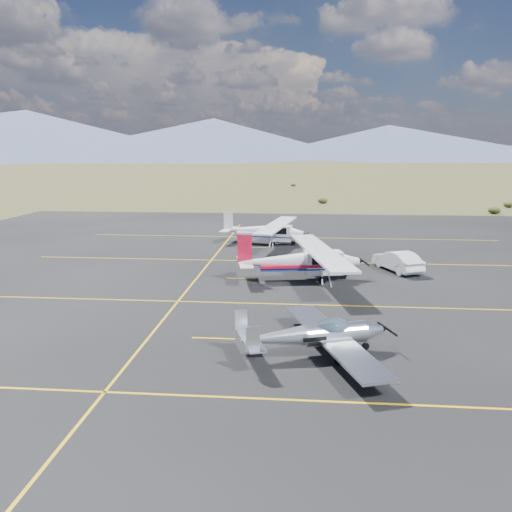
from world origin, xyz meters
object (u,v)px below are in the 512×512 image
(aircraft_cessna, at_px, (302,260))
(aircraft_plain, at_px, (265,230))
(sedan, at_px, (397,261))
(aircraft_low_wing, at_px, (318,335))

(aircraft_cessna, relative_size, aircraft_plain, 1.08)
(aircraft_cessna, distance_m, aircraft_plain, 13.28)
(aircraft_plain, relative_size, sedan, 2.57)
(aircraft_cessna, height_order, aircraft_plain, aircraft_cessna)
(aircraft_plain, bearing_deg, aircraft_low_wing, -70.99)
(aircraft_low_wing, distance_m, aircraft_plain, 25.59)
(sedan, bearing_deg, aircraft_plain, -65.86)
(aircraft_plain, xyz_separation_m, sedan, (10.22, -9.61, -0.54))
(aircraft_low_wing, xyz_separation_m, sedan, (6.19, 15.67, -0.17))
(sedan, bearing_deg, aircraft_low_wing, 45.80)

